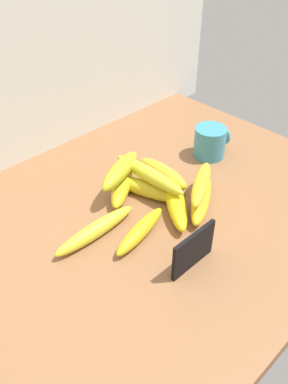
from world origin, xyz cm
name	(u,v)px	position (x,y,z in cm)	size (l,w,h in cm)	color
counter_top	(139,225)	(0.00, 0.00, 1.50)	(110.00, 76.00, 3.00)	#8F603D
back_wall	(17,31)	(0.00, 39.00, 35.00)	(130.00, 2.00, 70.00)	silver
chalkboard_sign	(193,251)	(-1.51, -16.45, 6.86)	(11.00, 1.80, 8.40)	black
coffee_mug	(210,142)	(31.80, 5.77, 7.06)	(9.84, 8.34, 8.12)	teal
banana_0	(144,188)	(7.18, 5.68, 4.87)	(20.19, 3.75, 3.75)	yellow
banana_1	(175,200)	(8.92, -2.59, 5.09)	(20.41, 4.19, 4.19)	yellow
banana_2	(140,231)	(-3.19, -3.91, 4.61)	(16.51, 3.21, 3.21)	gold
banana_3	(201,198)	(13.86, -6.07, 4.99)	(18.86, 3.98, 3.98)	yellow
banana_4	(163,173)	(14.28, 6.42, 5.18)	(15.83, 4.36, 4.36)	gold
banana_5	(96,230)	(-9.66, 2.69, 4.66)	(20.50, 3.31, 3.31)	yellow
banana_6	(122,184)	(4.43, 10.23, 5.06)	(17.67, 4.12, 4.12)	gold
banana_7	(201,184)	(13.92, -5.60, 8.66)	(16.63, 3.36, 3.36)	yellow
banana_8	(120,171)	(4.03, 10.22, 9.13)	(16.18, 4.01, 4.01)	gold
banana_9	(148,174)	(8.33, 5.35, 8.44)	(20.90, 3.39, 3.39)	yellow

